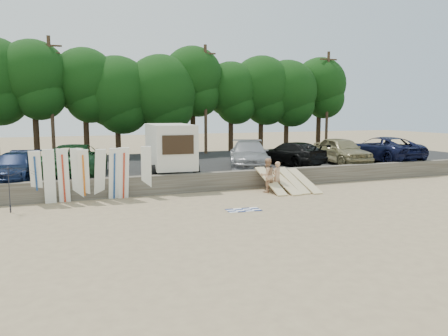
{
  "coord_description": "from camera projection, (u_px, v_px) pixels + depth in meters",
  "views": [
    {
      "loc": [
        -9.85,
        -18.94,
        4.29
      ],
      "look_at": [
        -1.37,
        3.0,
        1.2
      ],
      "focal_mm": 35.0,
      "sensor_mm": 36.0,
      "label": 1
    }
  ],
  "objects": [
    {
      "name": "cooler",
      "position": [
        288.0,
        186.0,
        24.13
      ],
      "size": [
        0.43,
        0.37,
        0.32
      ],
      "primitive_type": "cube",
      "rotation": [
        0.0,
        0.0,
        0.21
      ],
      "color": "green",
      "rests_on": "ground"
    },
    {
      "name": "surfboard_low_0",
      "position": [
        271.0,
        181.0,
        23.25
      ],
      "size": [
        0.56,
        2.82,
        1.16
      ],
      "primitive_type": "cube",
      "rotation": [
        0.37,
        0.0,
        0.0
      ],
      "color": "#D7BE87",
      "rests_on": "ground"
    },
    {
      "name": "surfboard_upright_3",
      "position": [
        77.0,
        175.0,
        20.63
      ],
      "size": [
        0.57,
        0.6,
        2.57
      ],
      "primitive_type": "cube",
      "rotation": [
        0.18,
        0.0,
        -0.15
      ],
      "color": "white",
      "rests_on": "ground"
    },
    {
      "name": "surfboard_upright_4",
      "position": [
        84.0,
        175.0,
        20.66
      ],
      "size": [
        0.58,
        0.83,
        2.51
      ],
      "primitive_type": "cube",
      "rotation": [
        0.28,
        0.0,
        -0.1
      ],
      "color": "white",
      "rests_on": "ground"
    },
    {
      "name": "surfboard_upright_6",
      "position": [
        114.0,
        174.0,
        21.05
      ],
      "size": [
        0.54,
        0.71,
        2.54
      ],
      "primitive_type": "cube",
      "rotation": [
        0.24,
        0.0,
        0.06
      ],
      "color": "white",
      "rests_on": "ground"
    },
    {
      "name": "surfboard_upright_5",
      "position": [
        100.0,
        175.0,
        20.91
      ],
      "size": [
        0.6,
        0.87,
        2.51
      ],
      "primitive_type": "cube",
      "rotation": [
        0.29,
        0.0,
        0.13
      ],
      "color": "white",
      "rests_on": "ground"
    },
    {
      "name": "beach_towel",
      "position": [
        244.0,
        210.0,
        18.98
      ],
      "size": [
        1.61,
        1.61,
        0.0
      ],
      "primitive_type": "plane",
      "rotation": [
        0.0,
        0.0,
        -0.08
      ],
      "color": "white",
      "rests_on": "ground"
    },
    {
      "name": "car_3",
      "position": [
        291.0,
        153.0,
        29.07
      ],
      "size": [
        3.26,
        5.64,
        1.54
      ],
      "primitive_type": "imported",
      "rotation": [
        0.0,
        0.0,
        3.36
      ],
      "color": "black",
      "rests_on": "parking_lot"
    },
    {
      "name": "car_0",
      "position": [
        15.0,
        167.0,
        22.2
      ],
      "size": [
        3.04,
        5.37,
        1.47
      ],
      "primitive_type": "imported",
      "rotation": [
        0.0,
        0.0,
        -0.2
      ],
      "color": "#131F42",
      "rests_on": "parking_lot"
    },
    {
      "name": "ground",
      "position": [
        272.0,
        198.0,
        21.59
      ],
      "size": [
        120.0,
        120.0,
        0.0
      ],
      "primitive_type": "plane",
      "color": "tan",
      "rests_on": "ground"
    },
    {
      "name": "surfboard_upright_0",
      "position": [
        36.0,
        177.0,
        20.02
      ],
      "size": [
        0.54,
        0.8,
        2.51
      ],
      "primitive_type": "cube",
      "rotation": [
        0.28,
        0.0,
        -0.05
      ],
      "color": "white",
      "rests_on": "ground"
    },
    {
      "name": "surfboard_upright_8",
      "position": [
        146.0,
        171.0,
        21.84
      ],
      "size": [
        0.59,
        0.67,
        2.56
      ],
      "primitive_type": "cube",
      "rotation": [
        0.21,
        0.0,
        -0.17
      ],
      "color": "white",
      "rests_on": "ground"
    },
    {
      "name": "beach_umbrella",
      "position": [
        9.0,
        189.0,
        18.31
      ],
      "size": [
        2.25,
        2.3,
        2.03
      ],
      "primitive_type": "imported",
      "rotation": [
        0.0,
        0.0,
        0.02
      ],
      "color": "black",
      "rests_on": "ground"
    },
    {
      "name": "surfboard_low_2",
      "position": [
        293.0,
        180.0,
        23.69
      ],
      "size": [
        0.56,
        2.84,
        1.09
      ],
      "primitive_type": "cube",
      "rotation": [
        0.35,
        0.0,
        0.0
      ],
      "color": "#D7BE87",
      "rests_on": "ground"
    },
    {
      "name": "car_1",
      "position": [
        75.0,
        160.0,
        24.16
      ],
      "size": [
        4.24,
        6.89,
        1.78
      ],
      "primitive_type": "imported",
      "rotation": [
        0.0,
        0.0,
        2.93
      ],
      "color": "#13361B",
      "rests_on": "parking_lot"
    },
    {
      "name": "surfboard_low_3",
      "position": [
        304.0,
        181.0,
        23.79
      ],
      "size": [
        0.56,
        2.87,
        1.02
      ],
      "primitive_type": "cube",
      "rotation": [
        0.32,
        0.0,
        0.0
      ],
      "color": "#D7BE87",
      "rests_on": "ground"
    },
    {
      "name": "car_4",
      "position": [
        341.0,
        151.0,
        29.62
      ],
      "size": [
        2.61,
        5.48,
        1.81
      ],
      "primitive_type": "imported",
      "rotation": [
        0.0,
        0.0,
        -0.09
      ],
      "color": "#857B54",
      "rests_on": "parking_lot"
    },
    {
      "name": "surfboard_upright_1",
      "position": [
        49.0,
        177.0,
        20.01
      ],
      "size": [
        0.51,
        0.53,
        2.57
      ],
      "primitive_type": "cube",
      "rotation": [
        0.18,
        0.0,
        -0.02
      ],
      "color": "white",
      "rests_on": "ground"
    },
    {
      "name": "car_5",
      "position": [
        382.0,
        149.0,
        31.29
      ],
      "size": [
        3.03,
        6.38,
        1.76
      ],
      "primitive_type": "imported",
      "rotation": [
        0.0,
        0.0,
        3.12
      ],
      "color": "black",
      "rests_on": "parking_lot"
    },
    {
      "name": "beachgoer_a",
      "position": [
        277.0,
        176.0,
        23.28
      ],
      "size": [
        0.69,
        0.58,
        1.62
      ],
      "primitive_type": "imported",
      "rotation": [
        0.0,
        0.0,
        3.52
      ],
      "color": "tan",
      "rests_on": "ground"
    },
    {
      "name": "surfboard_upright_7",
      "position": [
        124.0,
        173.0,
        21.2
      ],
      "size": [
        0.54,
        0.62,
        2.56
      ],
      "primitive_type": "cube",
      "rotation": [
        0.2,
        0.0,
        0.07
      ],
      "color": "white",
      "rests_on": "ground"
    },
    {
      "name": "utility_poles",
      "position": [
        206.0,
        97.0,
        36.4
      ],
      "size": [
        25.8,
        0.26,
        9.0
      ],
      "color": "#473321",
      "rests_on": "parking_lot"
    },
    {
      "name": "parking_lot",
      "position": [
        204.0,
        166.0,
        31.26
      ],
      "size": [
        44.0,
        14.5,
        0.7
      ],
      "primitive_type": "cube",
      "color": "#282828",
      "rests_on": "ground"
    },
    {
      "name": "beachgoer_b",
      "position": [
        267.0,
        175.0,
        23.06
      ],
      "size": [
        0.98,
        0.81,
        1.81
      ],
      "primitive_type": "imported",
      "rotation": [
        0.0,
        0.0,
        3.29
      ],
      "color": "tan",
      "rests_on": "ground"
    },
    {
      "name": "box_trailer",
      "position": [
        170.0,
        146.0,
        24.86
      ],
      "size": [
        2.77,
        4.6,
        2.83
      ],
      "rotation": [
        0.0,
        0.0,
        -0.06
      ],
      "color": "beige",
      "rests_on": "parking_lot"
    },
    {
      "name": "gear_bag",
      "position": [
        287.0,
        186.0,
        24.58
      ],
      "size": [
        0.36,
        0.33,
        0.22
      ],
      "primitive_type": "cube",
      "rotation": [
        0.0,
        0.0,
        0.33
      ],
      "color": "orange",
      "rests_on": "ground"
    },
    {
      "name": "seawall",
      "position": [
        247.0,
        179.0,
        24.3
      ],
      "size": [
        44.0,
        0.5,
        1.0
      ],
      "primitive_type": "cube",
      "color": "#6B6356",
      "rests_on": "ground"
    },
    {
      "name": "treeline",
      "position": [
        171.0,
        85.0,
        36.72
      ],
      "size": [
        33.53,
        6.33,
        9.09
      ],
      "color": "#382616",
      "rests_on": "parking_lot"
    },
    {
      "name": "car_2",
      "position": [
        249.0,
        155.0,
        27.52
      ],
      "size": [
        4.32,
        6.28,
        1.69
      ],
      "primitive_type": "imported",
      "rotation": [
        0.0,
        0.0,
        -0.37
      ],
      "color": "#939297",
      "rests_on": "parking_lot"
    },
    {
      "name": "surfboard_low_1",
      "position": [
        284.0,
        182.0,
        23.42
      ],
      "size": [
        0.56,
        2.88,
        0.96
      ],
      "primitive_type": "cube",
      "rotation": [
        0.3,
        0.0,
        0.0
      ],
      "color": "#D7BE87",
      "rests_on": "ground"
    },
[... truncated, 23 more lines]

